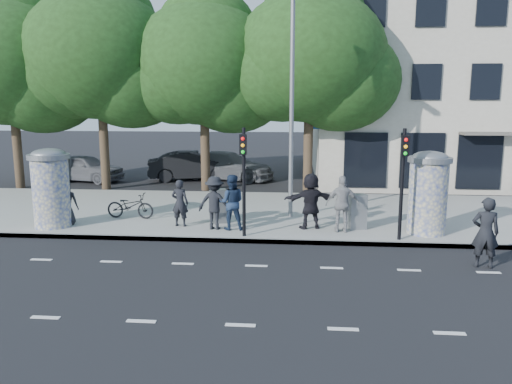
# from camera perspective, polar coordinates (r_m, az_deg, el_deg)

# --- Properties ---
(ground) EXTENTS (120.00, 120.00, 0.00)m
(ground) POSITION_cam_1_polar(r_m,az_deg,el_deg) (12.17, -0.55, -10.57)
(ground) COLOR black
(ground) RESTS_ON ground
(sidewalk) EXTENTS (40.00, 8.00, 0.15)m
(sidewalk) POSITION_cam_1_polar(r_m,az_deg,el_deg) (19.32, 1.61, -2.41)
(sidewalk) COLOR gray
(sidewalk) RESTS_ON ground
(curb) EXTENTS (40.00, 0.10, 0.16)m
(curb) POSITION_cam_1_polar(r_m,az_deg,el_deg) (15.50, 0.73, -5.63)
(curb) COLOR slate
(curb) RESTS_ON ground
(lane_dash_near) EXTENTS (32.00, 0.12, 0.01)m
(lane_dash_near) POSITION_cam_1_polar(r_m,az_deg,el_deg) (10.15, -1.80, -14.97)
(lane_dash_near) COLOR silver
(lane_dash_near) RESTS_ON ground
(lane_dash_far) EXTENTS (32.00, 0.12, 0.01)m
(lane_dash_far) POSITION_cam_1_polar(r_m,az_deg,el_deg) (13.48, 0.04, -8.44)
(lane_dash_far) COLOR silver
(lane_dash_far) RESTS_ON ground
(ad_column_left) EXTENTS (1.36, 1.36, 2.65)m
(ad_column_left) POSITION_cam_1_polar(r_m,az_deg,el_deg) (18.08, -22.41, 0.64)
(ad_column_left) COLOR beige
(ad_column_left) RESTS_ON sidewalk
(ad_column_right) EXTENTS (1.36, 1.36, 2.65)m
(ad_column_right) POSITION_cam_1_polar(r_m,az_deg,el_deg) (16.76, 19.08, 0.14)
(ad_column_right) COLOR beige
(ad_column_right) RESTS_ON sidewalk
(traffic_pole_near) EXTENTS (0.22, 0.31, 3.40)m
(traffic_pole_near) POSITION_cam_1_polar(r_m,az_deg,el_deg) (15.35, -1.42, 2.44)
(traffic_pole_near) COLOR black
(traffic_pole_near) RESTS_ON sidewalk
(traffic_pole_far) EXTENTS (0.22, 0.31, 3.40)m
(traffic_pole_far) POSITION_cam_1_polar(r_m,az_deg,el_deg) (15.56, 16.44, 2.12)
(traffic_pole_far) COLOR black
(traffic_pole_far) RESTS_ON sidewalk
(street_lamp) EXTENTS (0.25, 0.93, 8.00)m
(street_lamp) POSITION_cam_1_polar(r_m,az_deg,el_deg) (17.95, 4.12, 11.77)
(street_lamp) COLOR slate
(street_lamp) RESTS_ON sidewalk
(tree_far_left) EXTENTS (7.20, 7.20, 9.26)m
(tree_far_left) POSITION_cam_1_polar(r_m,az_deg,el_deg) (27.74, -26.30, 13.13)
(tree_far_left) COLOR #38281C
(tree_far_left) RESTS_ON ground
(tree_mid_left) EXTENTS (7.20, 7.20, 9.57)m
(tree_mid_left) POSITION_cam_1_polar(r_m,az_deg,el_deg) (25.77, -17.48, 14.69)
(tree_mid_left) COLOR #38281C
(tree_mid_left) RESTS_ON ground
(tree_near_left) EXTENTS (6.80, 6.80, 8.97)m
(tree_near_left) POSITION_cam_1_polar(r_m,az_deg,el_deg) (24.51, -6.01, 14.33)
(tree_near_left) COLOR #38281C
(tree_near_left) RESTS_ON ground
(tree_center) EXTENTS (7.00, 7.00, 9.30)m
(tree_center) POSITION_cam_1_polar(r_m,az_deg,el_deg) (23.69, 6.17, 15.07)
(tree_center) COLOR #38281C
(tree_center) RESTS_ON ground
(building) EXTENTS (20.30, 15.85, 12.00)m
(building) POSITION_cam_1_polar(r_m,az_deg,el_deg) (33.18, 24.79, 12.28)
(building) COLOR #B0A793
(building) RESTS_ON ground
(ped_a) EXTENTS (0.85, 0.64, 1.58)m
(ped_a) POSITION_cam_1_polar(r_m,az_deg,el_deg) (18.22, -20.88, -1.10)
(ped_a) COLOR black
(ped_a) RESTS_ON sidewalk
(ped_b) EXTENTS (0.63, 0.45, 1.60)m
(ped_b) POSITION_cam_1_polar(r_m,az_deg,el_deg) (17.04, -8.69, -1.25)
(ped_b) COLOR black
(ped_b) RESTS_ON sidewalk
(ped_c) EXTENTS (0.95, 0.78, 1.83)m
(ped_c) POSITION_cam_1_polar(r_m,az_deg,el_deg) (16.42, -2.86, -1.17)
(ped_c) COLOR #1B2A44
(ped_c) RESTS_ON sidewalk
(ped_d) EXTENTS (1.22, 0.80, 1.76)m
(ped_d) POSITION_cam_1_polar(r_m,az_deg,el_deg) (16.52, -4.75, -1.24)
(ped_d) COLOR black
(ped_d) RESTS_ON sidewalk
(ped_e) EXTENTS (1.09, 0.63, 1.85)m
(ped_e) POSITION_cam_1_polar(r_m,az_deg,el_deg) (16.30, 9.85, -1.37)
(ped_e) COLOR gray
(ped_e) RESTS_ON sidewalk
(ped_f) EXTENTS (1.83, 1.06, 1.87)m
(ped_f) POSITION_cam_1_polar(r_m,az_deg,el_deg) (16.63, 6.25, -1.02)
(ped_f) COLOR black
(ped_f) RESTS_ON sidewalk
(man_road) EXTENTS (0.75, 0.55, 1.89)m
(man_road) POSITION_cam_1_polar(r_m,az_deg,el_deg) (14.43, 24.74, -4.24)
(man_road) COLOR black
(man_road) RESTS_ON ground
(bicycle) EXTENTS (0.73, 1.78, 0.92)m
(bicycle) POSITION_cam_1_polar(r_m,az_deg,el_deg) (18.61, -14.18, -1.54)
(bicycle) COLOR black
(bicycle) RESTS_ON sidewalk
(cabinet_left) EXTENTS (0.65, 0.54, 1.18)m
(cabinet_left) POSITION_cam_1_polar(r_m,az_deg,el_deg) (17.44, -4.36, -1.60)
(cabinet_left) COLOR slate
(cabinet_left) RESTS_ON sidewalk
(cabinet_right) EXTENTS (0.63, 0.51, 1.16)m
(cabinet_right) POSITION_cam_1_polar(r_m,az_deg,el_deg) (16.88, 11.50, -2.21)
(cabinet_right) COLOR gray
(cabinet_right) RESTS_ON sidewalk
(car_left) EXTENTS (2.72, 4.64, 1.48)m
(car_left) POSITION_cam_1_polar(r_m,az_deg,el_deg) (28.87, -19.01, 2.62)
(car_left) COLOR slate
(car_left) RESTS_ON ground
(car_mid) EXTENTS (2.89, 5.08, 1.58)m
(car_mid) POSITION_cam_1_polar(r_m,az_deg,el_deg) (27.95, -7.35, 2.97)
(car_mid) COLOR black
(car_mid) RESTS_ON ground
(car_right) EXTENTS (3.58, 5.71, 1.54)m
(car_right) POSITION_cam_1_polar(r_m,az_deg,el_deg) (27.97, -3.29, 3.00)
(car_right) COLOR slate
(car_right) RESTS_ON ground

